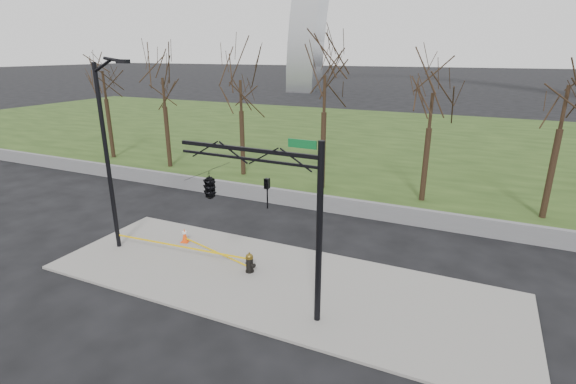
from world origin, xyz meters
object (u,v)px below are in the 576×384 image
at_px(fire_hydrant, 250,263).
at_px(traffic_cone, 185,235).
at_px(street_light, 108,146).
at_px(traffic_signal_mast, 229,188).

distance_m(fire_hydrant, traffic_cone, 4.24).
height_order(traffic_cone, street_light, street_light).
height_order(street_light, traffic_signal_mast, street_light).
bearing_deg(fire_hydrant, street_light, -157.46).
xyz_separation_m(street_light, traffic_signal_mast, (6.57, -1.25, -0.55)).
bearing_deg(traffic_signal_mast, fire_hydrant, 101.66).
bearing_deg(fire_hydrant, traffic_cone, -177.89).
height_order(fire_hydrant, street_light, street_light).
height_order(traffic_cone, traffic_signal_mast, traffic_signal_mast).
distance_m(fire_hydrant, traffic_signal_mast, 4.05).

